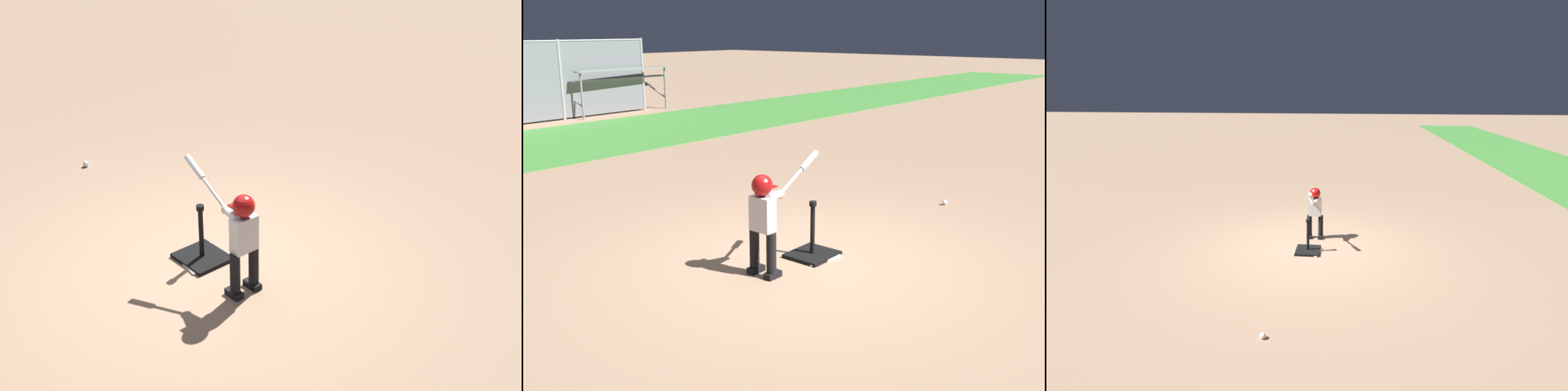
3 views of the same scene
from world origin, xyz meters
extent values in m
plane|color=#93755B|center=(0.00, 0.00, 0.00)|extent=(90.00, 90.00, 0.00)
cube|color=white|center=(0.13, 0.02, 0.01)|extent=(0.50, 0.50, 0.02)
cube|color=black|center=(0.13, 0.02, 0.02)|extent=(0.49, 0.44, 0.04)
cylinder|color=black|center=(0.13, 0.02, 0.30)|extent=(0.05, 0.05, 0.52)
cylinder|color=black|center=(0.13, 0.02, 0.58)|extent=(0.08, 0.08, 0.05)
cylinder|color=black|center=(-0.59, 0.19, 0.23)|extent=(0.10, 0.10, 0.46)
cube|color=black|center=(-0.57, 0.19, 0.03)|extent=(0.18, 0.09, 0.06)
cylinder|color=black|center=(-0.59, -0.03, 0.23)|extent=(0.10, 0.10, 0.46)
cube|color=black|center=(-0.57, -0.03, 0.03)|extent=(0.18, 0.09, 0.06)
cube|color=silver|center=(-0.59, 0.08, 0.63)|extent=(0.13, 0.24, 0.34)
sphere|color=#DBB293|center=(-0.59, 0.08, 0.90)|extent=(0.18, 0.18, 0.18)
sphere|color=maroon|center=(-0.59, 0.08, 0.91)|extent=(0.21, 0.21, 0.21)
cube|color=maroon|center=(-0.51, 0.07, 0.89)|extent=(0.11, 0.15, 0.01)
cylinder|color=silver|center=(-0.46, 0.11, 0.79)|extent=(0.28, 0.15, 0.10)
cylinder|color=silver|center=(-0.46, 0.04, 0.79)|extent=(0.28, 0.14, 0.10)
sphere|color=#DBB293|center=(-0.34, 0.07, 0.77)|extent=(0.09, 0.09, 0.09)
cylinder|color=silver|center=(-0.06, 0.07, 0.93)|extent=(0.58, 0.04, 0.35)
cylinder|color=silver|center=(0.12, 0.07, 1.04)|extent=(0.27, 0.07, 0.19)
cylinder|color=black|center=(-0.35, 0.07, 0.76)|extent=(0.04, 0.05, 0.05)
sphere|color=white|center=(2.84, -0.20, 0.04)|extent=(0.07, 0.07, 0.07)
camera|label=1|loc=(-4.86, 3.65, 3.91)|focal=50.00mm
camera|label=2|loc=(-4.73, -3.62, 2.34)|focal=42.00mm
camera|label=3|loc=(6.95, 0.80, 2.83)|focal=28.00mm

